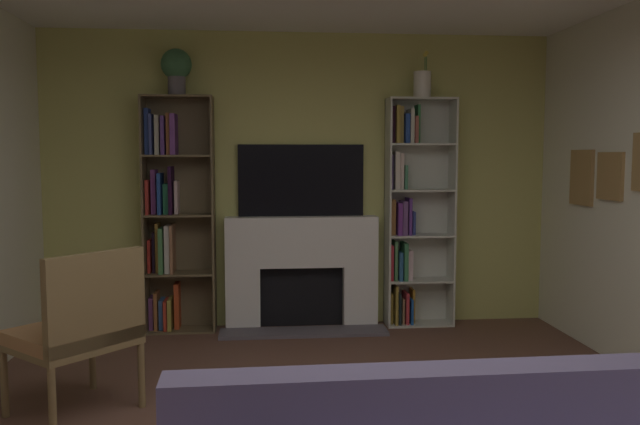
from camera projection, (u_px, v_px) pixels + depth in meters
wall_back_accent at (301, 181)px, 6.03m from camera, size 4.77×0.06×2.70m
fireplace at (302, 270)px, 5.96m from camera, size 1.49×0.51×1.02m
tv at (301, 180)px, 5.97m from camera, size 1.15×0.06×0.66m
bookshelf_left at (172, 217)px, 5.82m from camera, size 0.62×0.28×2.11m
bookshelf_right at (411, 214)px, 6.03m from camera, size 0.62×0.26×2.11m
potted_plant at (176, 68)px, 5.66m from camera, size 0.27×0.27×0.41m
vase_with_flowers at (422, 84)px, 5.87m from camera, size 0.16×0.16×0.42m
armchair at (80, 328)px, 3.92m from camera, size 0.86×0.86×1.02m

